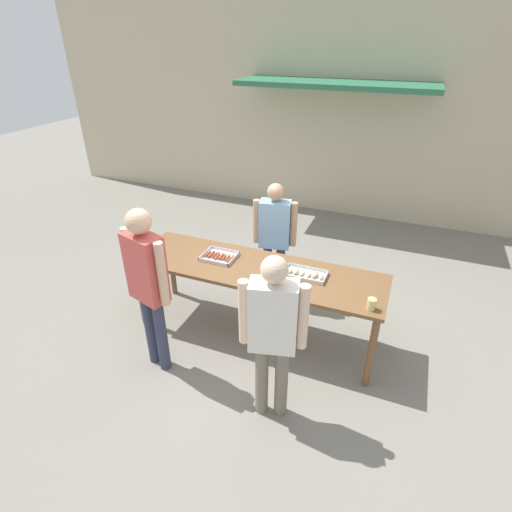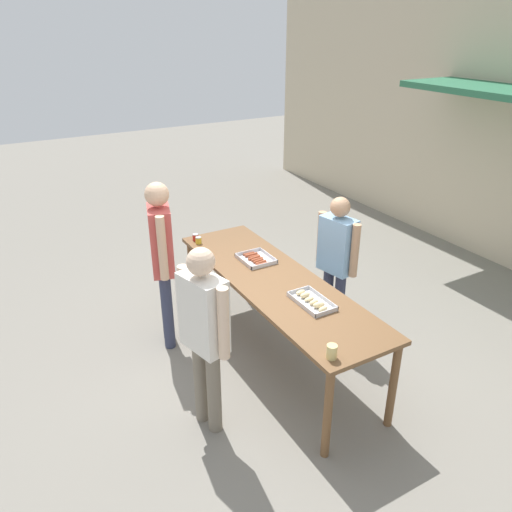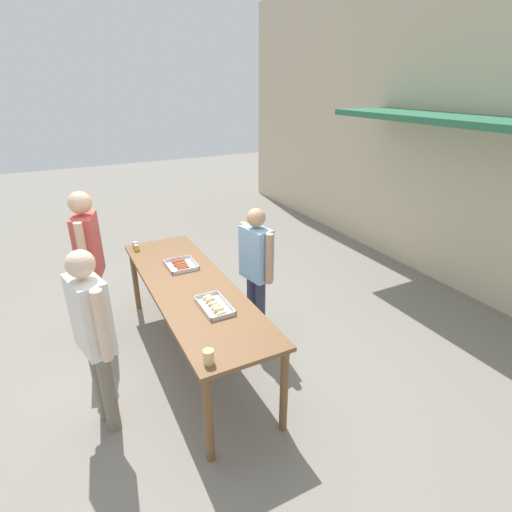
{
  "view_description": "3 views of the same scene",
  "coord_description": "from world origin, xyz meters",
  "px_view_note": "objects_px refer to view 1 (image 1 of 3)",
  "views": [
    {
      "loc": [
        1.38,
        -3.45,
        3.15
      ],
      "look_at": [
        0.0,
        0.0,
        1.05
      ],
      "focal_mm": 28.0,
      "sensor_mm": 36.0,
      "label": 1
    },
    {
      "loc": [
        3.63,
        -2.29,
        3.2
      ],
      "look_at": [
        -0.47,
        0.05,
        0.95
      ],
      "focal_mm": 35.0,
      "sensor_mm": 36.0,
      "label": 2
    },
    {
      "loc": [
        3.57,
        -1.08,
        2.83
      ],
      "look_at": [
        -0.07,
        0.8,
        1.03
      ],
      "focal_mm": 28.0,
      "sensor_mm": 36.0,
      "label": 3
    }
  ],
  "objects_px": {
    "condiment_jar_ketchup": "(149,258)",
    "beer_cup": "(371,304)",
    "food_tray_sausages": "(219,257)",
    "condiment_jar_mustard": "(142,256)",
    "person_server_behind_table": "(275,232)",
    "food_tray_buns": "(305,274)",
    "person_customer_holding_hotdog": "(147,278)",
    "person_customer_with_cup": "(273,328)"
  },
  "relations": [
    {
      "from": "person_customer_with_cup",
      "to": "person_server_behind_table",
      "type": "bearing_deg",
      "value": -84.86
    },
    {
      "from": "food_tray_buns",
      "to": "condiment_jar_ketchup",
      "type": "relative_size",
      "value": 5.74
    },
    {
      "from": "person_server_behind_table",
      "to": "person_customer_with_cup",
      "type": "relative_size",
      "value": 0.94
    },
    {
      "from": "beer_cup",
      "to": "person_server_behind_table",
      "type": "relative_size",
      "value": 0.07
    },
    {
      "from": "condiment_jar_mustard",
      "to": "person_customer_with_cup",
      "type": "distance_m",
      "value": 1.96
    },
    {
      "from": "condiment_jar_ketchup",
      "to": "person_customer_with_cup",
      "type": "distance_m",
      "value": 1.87
    },
    {
      "from": "food_tray_buns",
      "to": "person_customer_with_cup",
      "type": "xyz_separation_m",
      "value": [
        0.01,
        -1.06,
        0.09
      ]
    },
    {
      "from": "condiment_jar_mustard",
      "to": "beer_cup",
      "type": "height_order",
      "value": "beer_cup"
    },
    {
      "from": "condiment_jar_ketchup",
      "to": "person_server_behind_table",
      "type": "xyz_separation_m",
      "value": [
        1.1,
        1.1,
        0.01
      ]
    },
    {
      "from": "beer_cup",
      "to": "person_customer_holding_hotdog",
      "type": "xyz_separation_m",
      "value": [
        -2.03,
        -0.58,
        0.14
      ]
    },
    {
      "from": "beer_cup",
      "to": "person_customer_holding_hotdog",
      "type": "distance_m",
      "value": 2.12
    },
    {
      "from": "food_tray_buns",
      "to": "condiment_jar_mustard",
      "type": "relative_size",
      "value": 5.74
    },
    {
      "from": "food_tray_buns",
      "to": "condiment_jar_mustard",
      "type": "bearing_deg",
      "value": -169.31
    },
    {
      "from": "food_tray_sausages",
      "to": "person_customer_with_cup",
      "type": "bearing_deg",
      "value": -45.85
    },
    {
      "from": "food_tray_sausages",
      "to": "person_server_behind_table",
      "type": "distance_m",
      "value": 0.85
    },
    {
      "from": "condiment_jar_mustard",
      "to": "condiment_jar_ketchup",
      "type": "height_order",
      "value": "same"
    },
    {
      "from": "food_tray_buns",
      "to": "beer_cup",
      "type": "relative_size",
      "value": 3.94
    },
    {
      "from": "food_tray_sausages",
      "to": "person_customer_holding_hotdog",
      "type": "xyz_separation_m",
      "value": [
        -0.3,
        -0.92,
        0.19
      ]
    },
    {
      "from": "beer_cup",
      "to": "person_customer_holding_hotdog",
      "type": "relative_size",
      "value": 0.06
    },
    {
      "from": "person_server_behind_table",
      "to": "person_customer_with_cup",
      "type": "distance_m",
      "value": 1.91
    },
    {
      "from": "condiment_jar_mustard",
      "to": "beer_cup",
      "type": "xyz_separation_m",
      "value": [
        2.53,
        0.01,
        0.02
      ]
    },
    {
      "from": "beer_cup",
      "to": "food_tray_sausages",
      "type": "bearing_deg",
      "value": 169.07
    },
    {
      "from": "food_tray_sausages",
      "to": "condiment_jar_ketchup",
      "type": "bearing_deg",
      "value": -153.75
    },
    {
      "from": "food_tray_buns",
      "to": "condiment_jar_mustard",
      "type": "xyz_separation_m",
      "value": [
        -1.81,
        -0.34,
        0.02
      ]
    },
    {
      "from": "condiment_jar_mustard",
      "to": "person_server_behind_table",
      "type": "distance_m",
      "value": 1.62
    },
    {
      "from": "person_customer_holding_hotdog",
      "to": "condiment_jar_ketchup",
      "type": "bearing_deg",
      "value": -37.95
    },
    {
      "from": "condiment_jar_ketchup",
      "to": "beer_cup",
      "type": "distance_m",
      "value": 2.44
    },
    {
      "from": "condiment_jar_ketchup",
      "to": "beer_cup",
      "type": "relative_size",
      "value": 0.69
    },
    {
      "from": "beer_cup",
      "to": "person_customer_holding_hotdog",
      "type": "height_order",
      "value": "person_customer_holding_hotdog"
    },
    {
      "from": "person_server_behind_table",
      "to": "person_customer_holding_hotdog",
      "type": "bearing_deg",
      "value": -123.34
    },
    {
      "from": "condiment_jar_mustard",
      "to": "person_customer_holding_hotdog",
      "type": "height_order",
      "value": "person_customer_holding_hotdog"
    },
    {
      "from": "condiment_jar_ketchup",
      "to": "person_customer_with_cup",
      "type": "bearing_deg",
      "value": -22.24
    },
    {
      "from": "food_tray_buns",
      "to": "person_server_behind_table",
      "type": "relative_size",
      "value": 0.28
    },
    {
      "from": "condiment_jar_mustard",
      "to": "person_customer_with_cup",
      "type": "xyz_separation_m",
      "value": [
        1.82,
        -0.71,
        0.08
      ]
    },
    {
      "from": "food_tray_buns",
      "to": "person_customer_holding_hotdog",
      "type": "height_order",
      "value": "person_customer_holding_hotdog"
    },
    {
      "from": "food_tray_sausages",
      "to": "condiment_jar_mustard",
      "type": "height_order",
      "value": "condiment_jar_mustard"
    },
    {
      "from": "beer_cup",
      "to": "person_customer_holding_hotdog",
      "type": "bearing_deg",
      "value": -164.02
    },
    {
      "from": "food_tray_sausages",
      "to": "person_customer_holding_hotdog",
      "type": "height_order",
      "value": "person_customer_holding_hotdog"
    },
    {
      "from": "condiment_jar_ketchup",
      "to": "beer_cup",
      "type": "xyz_separation_m",
      "value": [
        2.44,
        0.01,
        0.02
      ]
    },
    {
      "from": "food_tray_sausages",
      "to": "condiment_jar_ketchup",
      "type": "height_order",
      "value": "condiment_jar_ketchup"
    },
    {
      "from": "food_tray_buns",
      "to": "beer_cup",
      "type": "height_order",
      "value": "beer_cup"
    },
    {
      "from": "condiment_jar_ketchup",
      "to": "beer_cup",
      "type": "bearing_deg",
      "value": 0.31
    }
  ]
}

